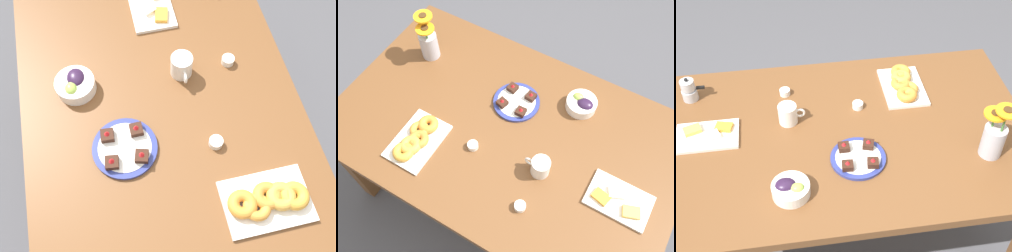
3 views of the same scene
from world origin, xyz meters
The scene contains 11 objects.
ground_plane centered at (0.00, 0.00, 0.00)m, with size 6.00×6.00×0.00m, color #4C4C51.
dining_table centered at (0.00, 0.00, 0.65)m, with size 1.60×1.00×0.74m.
coffee_mug centered at (-0.23, 0.10, 0.79)m, with size 0.12×0.08×0.09m.
grape_bowl centered at (-0.24, -0.29, 0.77)m, with size 0.14×0.14×0.07m.
cheese_platter centered at (-0.57, 0.06, 0.75)m, with size 0.26×0.17×0.03m.
croissant_platter centered at (0.32, 0.25, 0.76)m, with size 0.19×0.28×0.05m.
jam_cup_honey centered at (0.08, 0.15, 0.76)m, with size 0.05×0.05×0.03m.
jam_cup_berry centered at (-0.23, 0.29, 0.76)m, with size 0.05×0.05×0.03m.
dessert_plate centered at (0.03, -0.16, 0.75)m, with size 0.22×0.22×0.05m.
flower_vase centered at (0.57, -0.20, 0.83)m, with size 0.12×0.12×0.25m.
moka_pot centered at (-0.66, 0.32, 0.79)m, with size 0.11×0.07×0.12m.
Camera 3 is at (-0.21, -1.38, 2.14)m, focal length 50.00 mm.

